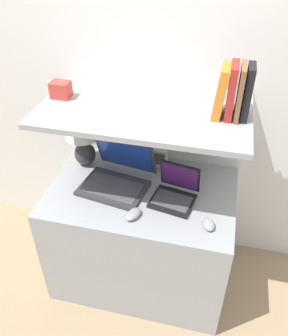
{
  "coord_description": "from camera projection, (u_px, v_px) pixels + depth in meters",
  "views": [
    {
      "loc": [
        0.37,
        -1.12,
        2.0
      ],
      "look_at": [
        0.01,
        0.34,
        0.87
      ],
      "focal_mm": 38.0,
      "sensor_mm": 36.0,
      "label": 1
    }
  ],
  "objects": [
    {
      "name": "second_mouse",
      "position": [
        208.0,
        224.0,
        1.75
      ],
      "size": [
        0.09,
        0.11,
        0.03
      ],
      "color": "#99999E",
      "rests_on": "desk"
    },
    {
      "name": "book_brown",
      "position": [
        240.0,
        92.0,
        1.59
      ],
      "size": [
        0.02,
        0.15,
        0.25
      ],
      "color": "brown",
      "rests_on": "shelf"
    },
    {
      "name": "wall_back",
      "position": [
        159.0,
        79.0,
        2.0
      ],
      "size": [
        6.0,
        0.05,
        2.4
      ],
      "color": "white",
      "rests_on": "ground_plane"
    },
    {
      "name": "table_lamp",
      "position": [
        83.0,
        133.0,
        2.05
      ],
      "size": [
        0.2,
        0.2,
        0.34
      ],
      "color": "#2D2D33",
      "rests_on": "desk"
    },
    {
      "name": "book_orange",
      "position": [
        221.0,
        91.0,
        1.61
      ],
      "size": [
        0.06,
        0.15,
        0.24
      ],
      "color": "orange",
      "rests_on": "shelf"
    },
    {
      "name": "laptop_large",
      "position": [
        117.0,
        176.0,
        1.99
      ],
      "size": [
        0.41,
        0.39,
        0.26
      ],
      "color": "#333338",
      "rests_on": "desk"
    },
    {
      "name": "book_black",
      "position": [
        248.0,
        93.0,
        1.58
      ],
      "size": [
        0.03,
        0.12,
        0.25
      ],
      "color": "black",
      "rests_on": "shelf"
    },
    {
      "name": "back_riser",
      "position": [
        155.0,
        171.0,
        2.33
      ],
      "size": [
        1.03,
        0.04,
        1.16
      ],
      "color": "white",
      "rests_on": "ground_plane"
    },
    {
      "name": "ground_plane",
      "position": [
        129.0,
        316.0,
        2.14
      ],
      "size": [
        12.0,
        12.0,
        0.0
      ],
      "primitive_type": "plane",
      "color": "#9E8460"
    },
    {
      "name": "book_red",
      "position": [
        232.0,
        91.0,
        1.59
      ],
      "size": [
        0.03,
        0.14,
        0.25
      ],
      "color": "#A82823",
      "rests_on": "shelf"
    },
    {
      "name": "desk",
      "position": [
        142.0,
        234.0,
        2.19
      ],
      "size": [
        1.03,
        0.68,
        0.71
      ],
      "color": "#999EA3",
      "rests_on": "ground_plane"
    },
    {
      "name": "laptop_small",
      "position": [
        175.0,
        193.0,
        1.9
      ],
      "size": [
        0.26,
        0.25,
        0.19
      ],
      "color": "black",
      "rests_on": "desk"
    },
    {
      "name": "shelf",
      "position": [
        145.0,
        109.0,
        1.75
      ],
      "size": [
        1.03,
        0.61,
        0.03
      ],
      "color": "#999EA3",
      "rests_on": "back_riser"
    },
    {
      "name": "shelf_gadget",
      "position": [
        61.0,
        90.0,
        1.8
      ],
      "size": [
        0.1,
        0.08,
        0.08
      ],
      "color": "#CC3D33",
      "rests_on": "shelf"
    },
    {
      "name": "computer_mouse",
      "position": [
        133.0,
        214.0,
        1.8
      ],
      "size": [
        0.09,
        0.12,
        0.03
      ],
      "color": "#99999E",
      "rests_on": "desk"
    },
    {
      "name": "router_box",
      "position": [
        159.0,
        157.0,
        2.14
      ],
      "size": [
        0.1,
        0.05,
        0.11
      ],
      "color": "white",
      "rests_on": "desk"
    }
  ]
}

